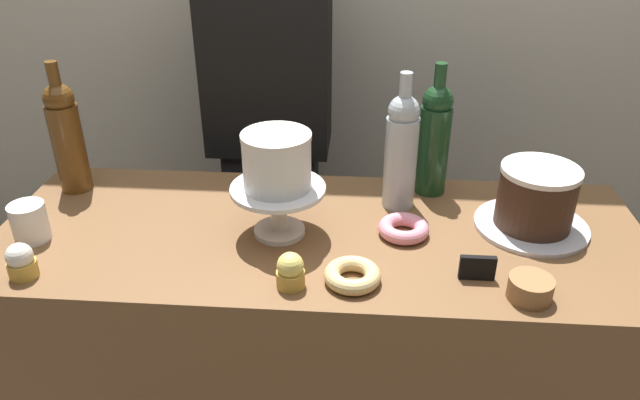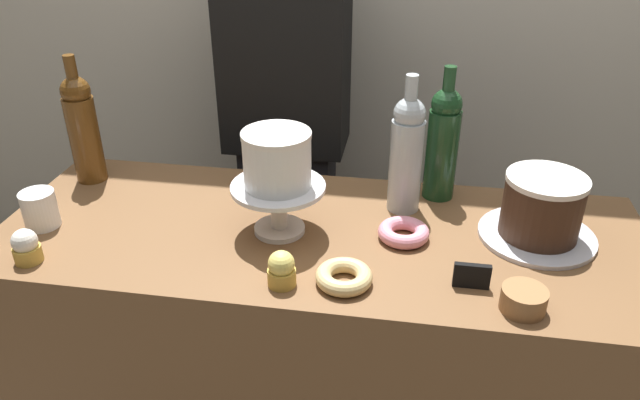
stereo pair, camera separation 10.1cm
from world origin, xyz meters
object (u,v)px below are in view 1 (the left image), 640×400
at_px(cake_stand_pedestal, 278,202).
at_px(wine_bottle_amber, 67,135).
at_px(cupcake_vanilla, 21,262).
at_px(donut_glazed, 352,275).
at_px(cookie_stack, 530,288).
at_px(wine_bottle_clear, 401,149).
at_px(white_layer_cake, 277,161).
at_px(barista_figure, 271,148).
at_px(cupcake_lemon, 290,271).
at_px(price_sign_chalkboard, 477,268).
at_px(chocolate_round_cake, 536,197).
at_px(coffee_cup_ceramic, 30,222).
at_px(wine_bottle_green, 434,137).
at_px(donut_pink, 403,228).

bearing_deg(cake_stand_pedestal, wine_bottle_amber, 162.08).
relative_size(cupcake_vanilla, donut_glazed, 0.66).
bearing_deg(cupcake_vanilla, cookie_stack, 0.22).
bearing_deg(wine_bottle_clear, white_layer_cake, -150.58).
bearing_deg(barista_figure, cupcake_vanilla, -116.27).
relative_size(cupcake_lemon, barista_figure, 0.05).
bearing_deg(wine_bottle_amber, price_sign_chalkboard, -18.34).
bearing_deg(wine_bottle_clear, chocolate_round_cake, -16.15).
relative_size(chocolate_round_cake, coffee_cup_ceramic, 2.00).
bearing_deg(wine_bottle_green, chocolate_round_cake, -37.23).
height_order(wine_bottle_green, coffee_cup_ceramic, wine_bottle_green).
bearing_deg(barista_figure, white_layer_cake, -79.66).
bearing_deg(donut_glazed, cake_stand_pedestal, 134.47).
bearing_deg(donut_glazed, wine_bottle_amber, 154.01).
distance_m(cake_stand_pedestal, donut_glazed, 0.25).
bearing_deg(chocolate_round_cake, donut_pink, -170.55).
xyz_separation_m(wine_bottle_clear, cupcake_vanilla, (-0.75, -0.35, -0.11)).
xyz_separation_m(donut_glazed, barista_figure, (-0.27, 0.74, -0.07)).
bearing_deg(white_layer_cake, donut_glazed, -45.53).
bearing_deg(chocolate_round_cake, wine_bottle_amber, 174.33).
relative_size(cupcake_lemon, coffee_cup_ceramic, 0.87).
bearing_deg(coffee_cup_ceramic, chocolate_round_cake, 6.70).
height_order(wine_bottle_green, donut_pink, wine_bottle_green).
distance_m(wine_bottle_amber, wine_bottle_green, 0.89).
bearing_deg(wine_bottle_clear, barista_figure, 131.33).
bearing_deg(wine_bottle_green, price_sign_chalkboard, -80.52).
distance_m(wine_bottle_amber, donut_glazed, 0.79).
bearing_deg(barista_figure, price_sign_chalkboard, -54.17).
xyz_separation_m(donut_glazed, donut_pink, (0.11, 0.19, 0.00)).
xyz_separation_m(cupcake_vanilla, price_sign_chalkboard, (0.89, 0.06, -0.01)).
distance_m(wine_bottle_amber, cupcake_lemon, 0.70).
xyz_separation_m(wine_bottle_green, coffee_cup_ceramic, (-0.88, -0.29, -0.10)).
height_order(cupcake_vanilla, barista_figure, barista_figure).
xyz_separation_m(cake_stand_pedestal, donut_glazed, (0.17, -0.17, -0.06)).
distance_m(cake_stand_pedestal, cupcake_lemon, 0.20).
xyz_separation_m(chocolate_round_cake, wine_bottle_amber, (-1.10, 0.11, 0.06)).
bearing_deg(white_layer_cake, barista_figure, 100.34).
bearing_deg(wine_bottle_clear, donut_pink, -86.82).
bearing_deg(white_layer_cake, donut_pink, 3.49).
bearing_deg(wine_bottle_green, barista_figure, 142.71).
distance_m(cupcake_vanilla, donut_pink, 0.79).
relative_size(wine_bottle_amber, wine_bottle_green, 1.00).
height_order(cake_stand_pedestal, cookie_stack, cake_stand_pedestal).
height_order(wine_bottle_clear, wine_bottle_amber, same).
height_order(chocolate_round_cake, donut_glazed, chocolate_round_cake).
bearing_deg(wine_bottle_green, coffee_cup_ceramic, -161.74).
distance_m(white_layer_cake, chocolate_round_cake, 0.57).
height_order(chocolate_round_cake, cookie_stack, chocolate_round_cake).
height_order(white_layer_cake, cupcake_lemon, white_layer_cake).
bearing_deg(wine_bottle_clear, cupcake_lemon, -122.68).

